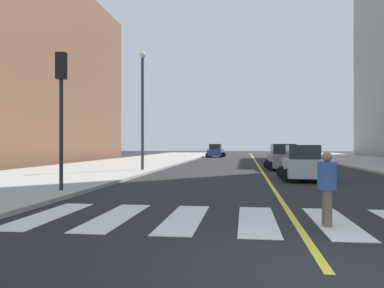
# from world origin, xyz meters

# --- Properties ---
(ground_plane) EXTENTS (220.00, 220.00, 0.00)m
(ground_plane) POSITION_xyz_m (0.00, 0.00, 0.00)
(ground_plane) COLOR black
(sidewalk_kerb_west) EXTENTS (10.00, 120.00, 0.15)m
(sidewalk_kerb_west) POSITION_xyz_m (-12.20, 20.00, 0.07)
(sidewalk_kerb_west) COLOR #9E9B93
(sidewalk_kerb_west) RESTS_ON ground
(crosswalk_paint) EXTENTS (13.50, 4.00, 0.01)m
(crosswalk_paint) POSITION_xyz_m (0.00, 4.00, 0.01)
(crosswalk_paint) COLOR silver
(crosswalk_paint) RESTS_ON ground
(lane_divider_paint) EXTENTS (0.16, 80.00, 0.01)m
(lane_divider_paint) POSITION_xyz_m (0.00, 40.00, 0.01)
(lane_divider_paint) COLOR yellow
(lane_divider_paint) RESTS_ON ground
(low_rise_brick_west) EXTENTS (16.00, 32.00, 18.93)m
(low_rise_brick_west) POSITION_xyz_m (-26.63, 32.97, 9.46)
(low_rise_brick_west) COLOR brown
(low_rise_brick_west) RESTS_ON ground
(car_blue_nearest) EXTENTS (2.85, 4.45, 1.95)m
(car_blue_nearest) POSITION_xyz_m (-5.42, 52.88, 0.91)
(car_blue_nearest) COLOR #2D479E
(car_blue_nearest) RESTS_ON ground
(car_gray_second) EXTENTS (2.76, 4.33, 1.91)m
(car_gray_second) POSITION_xyz_m (1.61, 23.72, 0.89)
(car_gray_second) COLOR slate
(car_gray_second) RESTS_ON ground
(car_silver_third) EXTENTS (2.62, 4.15, 1.84)m
(car_silver_third) POSITION_xyz_m (1.83, 15.48, 0.86)
(car_silver_third) COLOR #B7B7BC
(car_silver_third) RESTS_ON ground
(car_yellow_fourth) EXTENTS (2.40, 3.80, 1.69)m
(car_yellow_fourth) POSITION_xyz_m (5.01, 35.76, 0.79)
(car_yellow_fourth) COLOR gold
(car_yellow_fourth) RESTS_ON ground
(traffic_light_far_corner) EXTENTS (0.36, 0.41, 5.17)m
(traffic_light_far_corner) POSITION_xyz_m (-8.03, 8.29, 3.76)
(traffic_light_far_corner) COLOR black
(traffic_light_far_corner) RESTS_ON sidewalk_kerb_west
(pedestrian_crossing) EXTENTS (0.42, 0.42, 1.69)m
(pedestrian_crossing) POSITION_xyz_m (0.65, 3.49, 0.93)
(pedestrian_crossing) COLOR brown
(pedestrian_crossing) RESTS_ON ground
(street_lamp) EXTENTS (0.44, 0.44, 8.08)m
(street_lamp) POSITION_xyz_m (-8.14, 20.69, 4.87)
(street_lamp) COLOR #38383D
(street_lamp) RESTS_ON sidewalk_kerb_west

